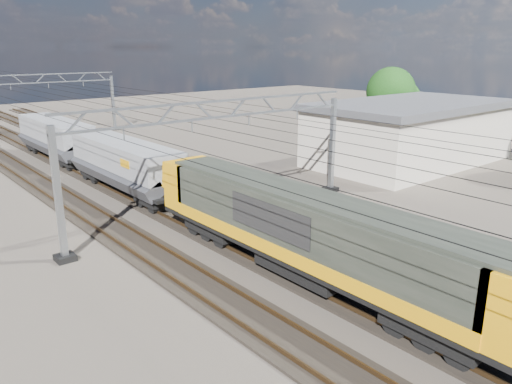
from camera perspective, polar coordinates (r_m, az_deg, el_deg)
ground at (r=27.20m, az=1.27°, el=-5.26°), size 160.00×160.00×0.00m
track_outer_west at (r=23.98m, az=-9.74°, el=-8.39°), size 2.60×140.00×0.30m
track_loco at (r=26.00m, az=-2.08°, el=-6.14°), size 2.60×140.00×0.30m
track_inner_east at (r=28.45m, az=4.32°, el=-4.17°), size 2.60×140.00×0.30m
track_outer_east at (r=31.21m, az=9.63°, el=-2.48°), size 2.60×140.00×0.30m
catenary_gantry_mid at (r=29.09m, az=-3.87°, el=4.17°), size 19.90×0.90×7.11m
catenary_gantry_far at (r=61.67m, az=-24.22°, el=9.19°), size 19.90×0.90×7.11m
overhead_wires at (r=32.06m, az=-8.19°, el=8.52°), size 12.03×140.00×0.53m
locomotive at (r=21.75m, az=5.84°, el=-4.41°), size 2.76×21.10×3.62m
hopper_wagon_lead at (r=35.90m, az=-14.72°, el=3.26°), size 3.38×13.00×3.25m
hopper_wagon_mid at (r=48.94m, az=-21.94°, el=5.97°), size 3.38×13.00×3.25m
industrial_shed at (r=46.63m, az=17.18°, el=6.58°), size 18.60×10.60×5.40m
tree_far at (r=57.52m, az=15.49°, el=10.78°), size 5.74×5.34×7.95m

